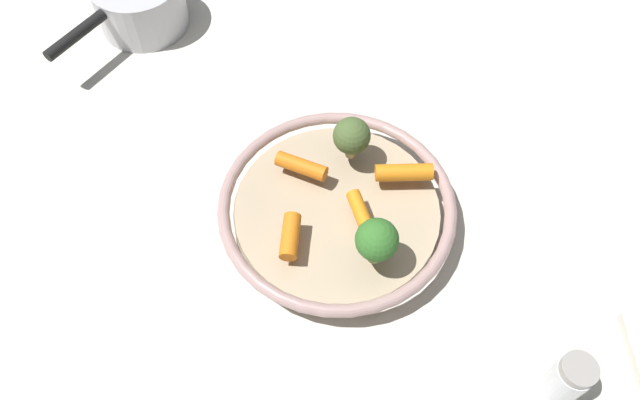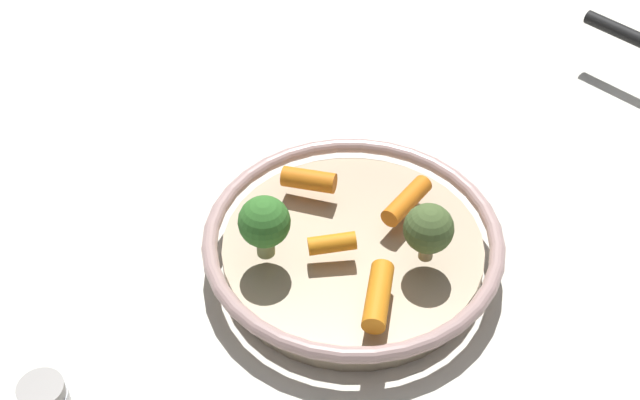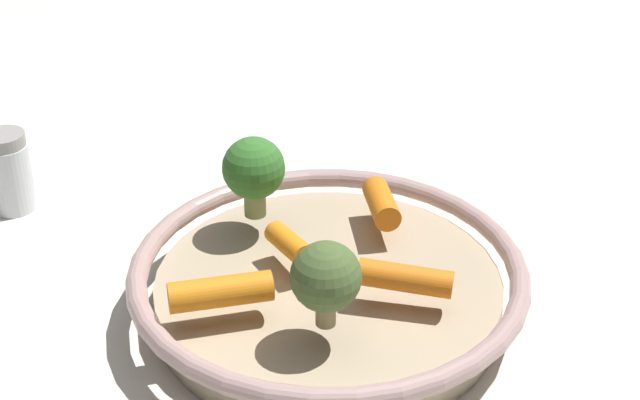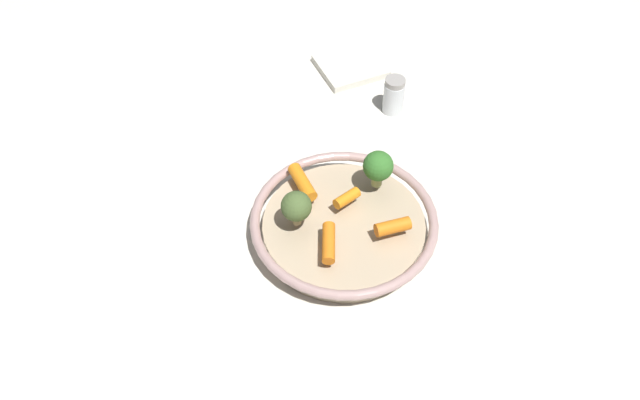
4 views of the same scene
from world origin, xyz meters
TOP-DOWN VIEW (x-y plane):
  - ground_plane at (0.00, 0.00)m, footprint 2.09×2.09m
  - serving_bowl at (0.00, 0.00)m, footprint 0.28×0.28m
  - baby_carrot_right at (-0.03, 0.05)m, footprint 0.06×0.06m
  - baby_carrot_center at (0.02, -0.02)m, footprint 0.02×0.04m
  - baby_carrot_left at (-0.06, -0.03)m, footprint 0.04×0.06m
  - baby_carrot_near_rim at (0.08, 0.01)m, footprint 0.07×0.04m
  - broccoli_floret_large at (0.02, -0.08)m, footprint 0.05×0.05m
  - broccoli_floret_mid at (0.04, 0.06)m, footprint 0.04×0.04m

SIDE VIEW (x-z plane):
  - ground_plane at x=0.00m, z-range 0.00..0.00m
  - serving_bowl at x=0.00m, z-range 0.00..0.05m
  - baby_carrot_center at x=0.02m, z-range 0.04..0.06m
  - baby_carrot_right at x=-0.03m, z-range 0.04..0.06m
  - baby_carrot_left at x=-0.06m, z-range 0.04..0.07m
  - baby_carrot_near_rim at x=0.08m, z-range 0.04..0.07m
  - broccoli_floret_mid at x=0.04m, z-range 0.05..0.11m
  - broccoli_floret_large at x=0.02m, z-range 0.05..0.11m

